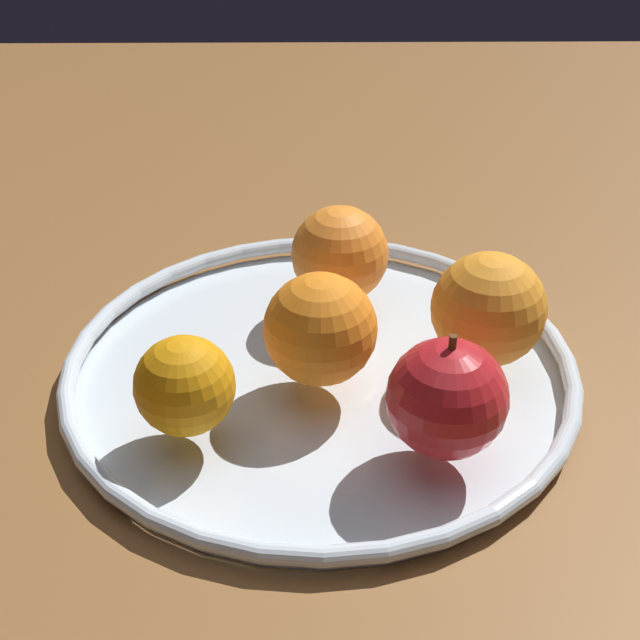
# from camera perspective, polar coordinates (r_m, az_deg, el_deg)

# --- Properties ---
(ground_plane) EXTENTS (1.55, 1.55, 0.04)m
(ground_plane) POSITION_cam_1_polar(r_m,az_deg,el_deg) (0.62, 0.00, -5.22)
(ground_plane) COLOR brown
(fruit_bowl) EXTENTS (0.35, 0.35, 0.02)m
(fruit_bowl) POSITION_cam_1_polar(r_m,az_deg,el_deg) (0.60, 0.00, -3.07)
(fruit_bowl) COLOR silver
(fruit_bowl) RESTS_ON ground_plane
(apple) EXTENTS (0.07, 0.07, 0.08)m
(apple) POSITION_cam_1_polar(r_m,az_deg,el_deg) (0.51, 8.13, -4.98)
(apple) COLOR red
(apple) RESTS_ON fruit_bowl
(orange_center) EXTENTS (0.07, 0.07, 0.07)m
(orange_center) POSITION_cam_1_polar(r_m,az_deg,el_deg) (0.56, -0.42, -0.59)
(orange_center) COLOR orange
(orange_center) RESTS_ON fruit_bowl
(orange_back_right) EXTENTS (0.06, 0.06, 0.06)m
(orange_back_right) POSITION_cam_1_polar(r_m,az_deg,el_deg) (0.53, -8.66, -4.17)
(orange_back_right) COLOR orange
(orange_back_right) RESTS_ON fruit_bowl
(orange_front_right) EXTENTS (0.07, 0.07, 0.07)m
(orange_front_right) POSITION_cam_1_polar(r_m,az_deg,el_deg) (0.64, 1.28, 4.23)
(orange_front_right) COLOR orange
(orange_front_right) RESTS_ON fruit_bowl
(orange_front_left) EXTENTS (0.08, 0.08, 0.08)m
(orange_front_left) POSITION_cam_1_polar(r_m,az_deg,el_deg) (0.59, 10.70, 0.77)
(orange_front_left) COLOR orange
(orange_front_left) RESTS_ON fruit_bowl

